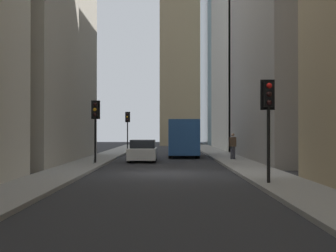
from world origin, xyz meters
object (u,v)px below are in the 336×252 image
at_px(traffic_light_midblock, 95,117).
at_px(pedestrian, 233,145).
at_px(traffic_light_foreground, 268,107).
at_px(traffic_light_far_junction, 128,122).
at_px(discarded_bottle, 94,162).
at_px(sedan_white, 143,151).
at_px(delivery_truck, 183,138).

bearing_deg(traffic_light_midblock, pedestrian, -66.69).
xyz_separation_m(traffic_light_foreground, traffic_light_far_junction, (34.72, 7.90, 0.12)).
bearing_deg(pedestrian, traffic_light_far_junction, 23.60).
height_order(traffic_light_foreground, discarded_bottle, traffic_light_foreground).
height_order(traffic_light_foreground, pedestrian, traffic_light_foreground).
bearing_deg(discarded_bottle, traffic_light_far_junction, 0.20).
distance_m(traffic_light_midblock, discarded_bottle, 2.79).
distance_m(traffic_light_foreground, traffic_light_far_junction, 35.61).
bearing_deg(sedan_white, pedestrian, -87.37).
bearing_deg(traffic_light_midblock, discarded_bottle, -176.37).
xyz_separation_m(traffic_light_far_junction, discarded_bottle, (-24.36, -0.09, -2.74)).
bearing_deg(traffic_light_foreground, pedestrian, -2.50).
xyz_separation_m(sedan_white, traffic_light_far_junction, (19.88, 2.63, 2.33)).
relative_size(traffic_light_foreground, discarded_bottle, 13.76).
bearing_deg(sedan_white, discarded_bottle, 150.38).
distance_m(delivery_truck, traffic_light_midblock, 10.72).
xyz_separation_m(traffic_light_foreground, traffic_light_midblock, (11.43, 7.89, -0.04)).
bearing_deg(discarded_bottle, delivery_truck, -27.61).
bearing_deg(delivery_truck, discarded_bottle, 152.39).
relative_size(traffic_light_midblock, discarded_bottle, 13.54).
height_order(delivery_truck, discarded_bottle, delivery_truck).
bearing_deg(delivery_truck, traffic_light_foreground, -173.16).
bearing_deg(discarded_bottle, traffic_light_foreground, -142.95).
height_order(sedan_white, discarded_bottle, sedan_white).
bearing_deg(traffic_light_midblock, delivery_truck, -30.62).
bearing_deg(traffic_light_midblock, traffic_light_far_junction, 0.05).
bearing_deg(traffic_light_foreground, traffic_light_far_junction, 12.83).
xyz_separation_m(traffic_light_foreground, discarded_bottle, (10.36, 7.82, -2.62)).
relative_size(delivery_truck, discarded_bottle, 23.93).
distance_m(pedestrian, discarded_bottle, 9.76).
distance_m(traffic_light_far_junction, discarded_bottle, 24.52).
distance_m(sedan_white, traffic_light_foreground, 15.90).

